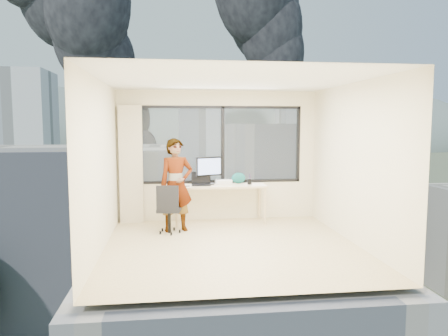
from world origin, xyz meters
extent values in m
cube|color=beige|center=(0.00, 0.00, 0.00)|extent=(4.00, 4.00, 0.01)
cube|color=white|center=(0.00, 0.00, 2.60)|extent=(4.00, 4.00, 0.01)
cube|color=beige|center=(0.00, -2.00, 1.30)|extent=(4.00, 0.01, 2.60)
cube|color=beige|center=(-2.00, 0.00, 1.30)|extent=(0.01, 4.00, 2.60)
cube|color=beige|center=(2.00, 0.00, 1.30)|extent=(0.01, 4.00, 2.60)
cube|color=beige|center=(-1.72, 1.88, 1.15)|extent=(0.45, 0.14, 2.30)
cube|color=beige|center=(0.00, 1.66, 0.38)|extent=(1.80, 0.60, 0.75)
imported|color=#2D2D33|center=(-0.86, 1.11, 0.84)|extent=(0.70, 0.55, 1.68)
cube|color=white|center=(0.09, 1.87, 0.79)|extent=(0.35, 0.31, 0.08)
cube|color=black|center=(-0.66, 1.54, 0.76)|extent=(0.13, 0.09, 0.01)
cylinder|color=black|center=(0.59, 1.66, 0.80)|extent=(0.09, 0.09, 0.11)
ellipsoid|color=#0D4E4D|center=(0.40, 1.83, 0.86)|extent=(0.31, 0.21, 0.22)
cube|color=#515B3D|center=(0.00, 120.00, -14.00)|extent=(400.00, 400.00, 0.04)
cube|color=beige|center=(-9.00, 30.00, -7.00)|extent=(16.00, 12.00, 14.00)
cube|color=silver|center=(12.00, 38.00, -6.00)|extent=(14.00, 13.00, 16.00)
cube|color=silver|center=(-35.00, 95.00, 0.00)|extent=(14.00, 14.00, 28.00)
cube|color=silver|center=(8.00, 120.00, 1.00)|extent=(13.00, 13.00, 30.00)
cube|color=silver|center=(45.00, 140.00, -1.00)|extent=(15.00, 15.00, 26.00)
cube|color=silver|center=(-60.00, 150.00, -3.00)|extent=(16.00, 14.00, 22.00)
ellipsoid|color=slate|center=(-120.00, 320.00, -14.00)|extent=(288.00, 216.00, 90.00)
ellipsoid|color=slate|center=(100.00, 320.00, -14.00)|extent=(300.00, 220.00, 96.00)
camera|label=1|loc=(-0.95, -6.49, 1.93)|focal=33.90mm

